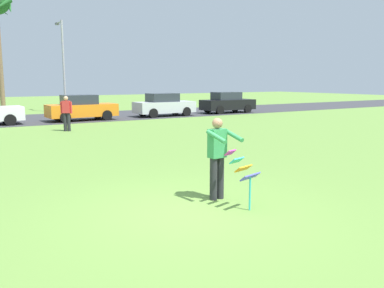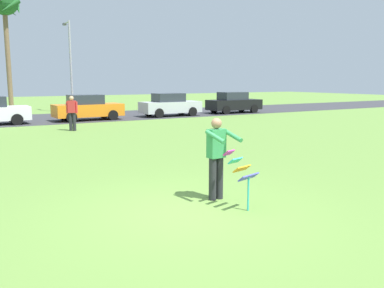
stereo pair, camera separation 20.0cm
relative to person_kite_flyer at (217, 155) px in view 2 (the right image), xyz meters
name	(u,v)px [view 2 (the right image)]	position (x,y,z in m)	size (l,w,h in m)	color
ground_plane	(192,212)	(-0.87, -0.44, -0.95)	(120.00, 120.00, 0.00)	olive
road_strip	(25,120)	(-0.87, 20.66, -0.95)	(120.00, 8.00, 0.01)	#38383D
person_kite_flyer	(217,155)	(0.00, 0.00, 0.00)	(0.57, 0.68, 1.73)	#26262B
kite_held	(242,171)	(0.07, -0.77, -0.18)	(0.53, 0.70, 1.14)	#D83399
parked_car_orange	(88,108)	(2.53, 18.25, -0.18)	(4.26, 1.95, 1.60)	orange
parked_car_silver	(170,105)	(8.34, 18.26, -0.18)	(4.22, 1.87, 1.60)	silver
parked_car_black	(234,103)	(13.84, 18.26, -0.18)	(4.22, 1.88, 1.60)	black
palm_tree_right_near	(4,7)	(-0.79, 27.89, 7.04)	(2.58, 2.71, 9.48)	brown
streetlight_pole	(70,61)	(3.34, 25.34, 3.05)	(0.24, 1.65, 7.00)	#9E9EA3
person_walker_near	(72,112)	(0.35, 13.37, -0.02)	(0.50, 0.37, 1.73)	#26262B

